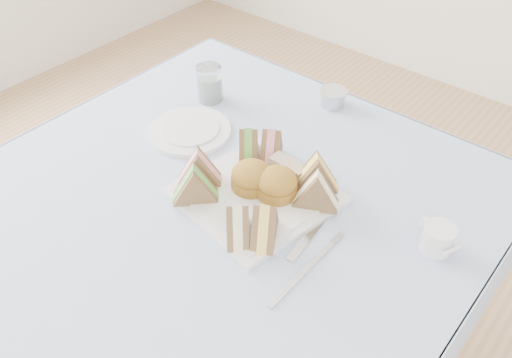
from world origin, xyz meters
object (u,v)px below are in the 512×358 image
Objects in this scene: serving_plate at (256,195)px; water_glass at (210,83)px; table at (227,307)px; creamer_jug at (438,238)px.

water_glass reaches higher than serving_plate.
creamer_jug is at bearing 20.87° from table.
table is 0.59m from creamer_jug.
water_glass is 1.55× the size of creamer_jug.
serving_plate is 0.39m from water_glass.
water_glass reaches higher than table.
creamer_jug is (0.40, 0.15, 0.40)m from table.
table is 14.98× the size of creamer_jug.
table is at bearing -43.54° from water_glass.
table is 0.39m from serving_plate.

